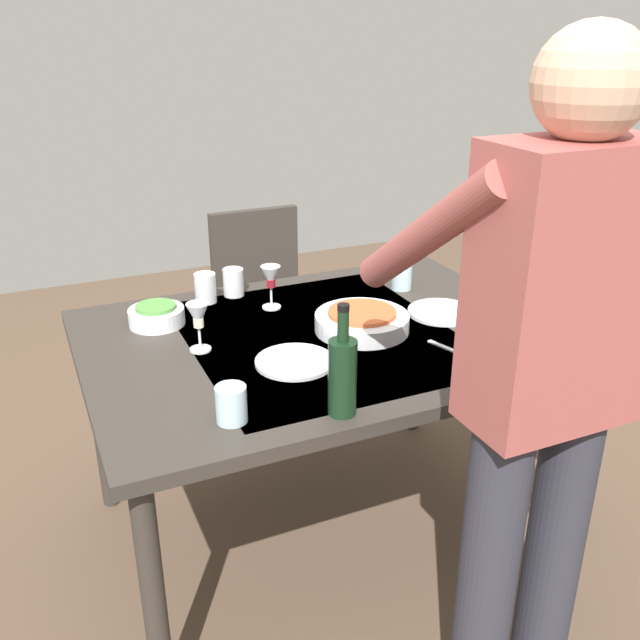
{
  "coord_description": "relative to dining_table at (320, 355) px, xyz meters",
  "views": [
    {
      "loc": [
        0.82,
        1.83,
        1.69
      ],
      "look_at": [
        0.0,
        0.0,
        0.82
      ],
      "focal_mm": 39.27,
      "sensor_mm": 36.0,
      "label": 1
    }
  ],
  "objects": [
    {
      "name": "water_cup_near_right",
      "position": [
        -0.44,
        -0.25,
        0.13
      ],
      "size": [
        0.07,
        0.07,
        0.11
      ],
      "primitive_type": "cylinder",
      "color": "silver",
      "rests_on": "dining_table"
    },
    {
      "name": "water_cup_near_left",
      "position": [
        0.41,
        0.38,
        0.12
      ],
      "size": [
        0.08,
        0.08,
        0.09
      ],
      "primitive_type": "cylinder",
      "color": "silver",
      "rests_on": "dining_table"
    },
    {
      "name": "water_cup_far_right",
      "position": [
        0.14,
        -0.44,
        0.12
      ],
      "size": [
        0.07,
        0.07,
        0.1
      ],
      "primitive_type": "cylinder",
      "color": "silver",
      "rests_on": "dining_table"
    },
    {
      "name": "ground_plane",
      "position": [
        0.0,
        0.0,
        -0.7
      ],
      "size": [
        6.0,
        6.0,
        0.0
      ],
      "primitive_type": "plane",
      "color": "brown"
    },
    {
      "name": "dinner_plate_far",
      "position": [
        -0.44,
        0.01,
        0.08
      ],
      "size": [
        0.23,
        0.23,
        0.01
      ],
      "primitive_type": "cylinder",
      "color": "silver",
      "rests_on": "dining_table"
    },
    {
      "name": "person_server",
      "position": [
        -0.17,
        0.8,
        0.27
      ],
      "size": [
        0.42,
        0.61,
        1.69
      ],
      "color": "#2D2D38",
      "rests_on": "ground_plane"
    },
    {
      "name": "table_fork",
      "position": [
        -0.31,
        0.27,
        0.08
      ],
      "size": [
        0.07,
        0.18,
        0.0
      ],
      "primitive_type": "cube",
      "rotation": [
        0.0,
        0.0,
        0.31
      ],
      "color": "silver",
      "rests_on": "dining_table"
    },
    {
      "name": "chair_near",
      "position": [
        -0.13,
        -0.92,
        -0.17
      ],
      "size": [
        0.4,
        0.4,
        0.91
      ],
      "color": "black",
      "rests_on": "ground_plane"
    },
    {
      "name": "serving_bowl_pasta",
      "position": [
        -0.13,
        0.03,
        0.11
      ],
      "size": [
        0.3,
        0.3,
        0.07
      ],
      "color": "silver",
      "rests_on": "dining_table"
    },
    {
      "name": "water_cup_far_left",
      "position": [
        0.25,
        -0.42,
        0.12
      ],
      "size": [
        0.07,
        0.07,
        0.1
      ],
      "primitive_type": "cylinder",
      "color": "silver",
      "rests_on": "dining_table"
    },
    {
      "name": "wine_bottle",
      "position": [
        0.14,
        0.46,
        0.18
      ],
      "size": [
        0.07,
        0.07,
        0.3
      ],
      "color": "black",
      "rests_on": "dining_table"
    },
    {
      "name": "wine_glass_left",
      "position": [
        0.06,
        -0.27,
        0.18
      ],
      "size": [
        0.07,
        0.07,
        0.15
      ],
      "color": "white",
      "rests_on": "dining_table"
    },
    {
      "name": "dining_table",
      "position": [
        0.0,
        0.0,
        0.0
      ],
      "size": [
        1.46,
        1.07,
        0.77
      ],
      "color": "#332D28",
      "rests_on": "ground_plane"
    },
    {
      "name": "dinner_plate_near",
      "position": [
        0.15,
        0.15,
        0.08
      ],
      "size": [
        0.23,
        0.23,
        0.01
      ],
      "primitive_type": "cylinder",
      "color": "silver",
      "rests_on": "dining_table"
    },
    {
      "name": "side_bowl_salad",
      "position": [
        0.45,
        -0.29,
        0.11
      ],
      "size": [
        0.18,
        0.18,
        0.07
      ],
      "color": "silver",
      "rests_on": "dining_table"
    },
    {
      "name": "wine_glass_right",
      "position": [
        0.37,
        -0.04,
        0.18
      ],
      "size": [
        0.07,
        0.07,
        0.15
      ],
      "color": "white",
      "rests_on": "dining_table"
    }
  ]
}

